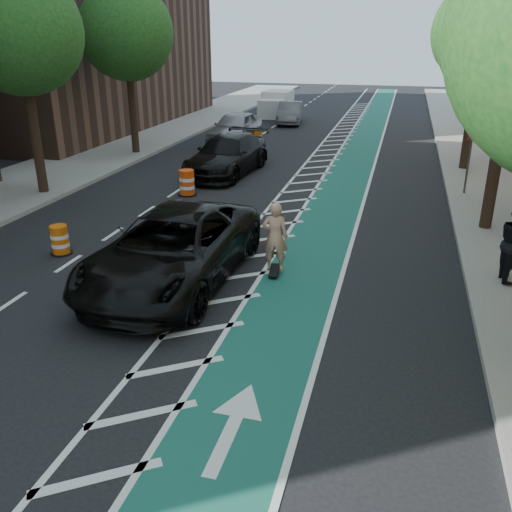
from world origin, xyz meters
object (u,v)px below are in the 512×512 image
(barrel_a, at_px, (60,241))
(skateboarder, at_px, (275,237))
(suv_near, at_px, (173,249))
(suv_far, at_px, (227,155))

(barrel_a, bearing_deg, skateboarder, 1.88)
(suv_near, bearing_deg, skateboarder, 26.68)
(skateboarder, bearing_deg, suv_far, -73.53)
(barrel_a, bearing_deg, suv_near, -12.99)
(barrel_a, bearing_deg, suv_far, 80.93)
(skateboarder, xyz_separation_m, suv_near, (-2.30, -1.08, -0.14))
(skateboarder, relative_size, suv_near, 0.29)
(skateboarder, relative_size, suv_far, 0.32)
(suv_near, relative_size, barrel_a, 7.63)
(suv_near, height_order, suv_far, suv_near)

